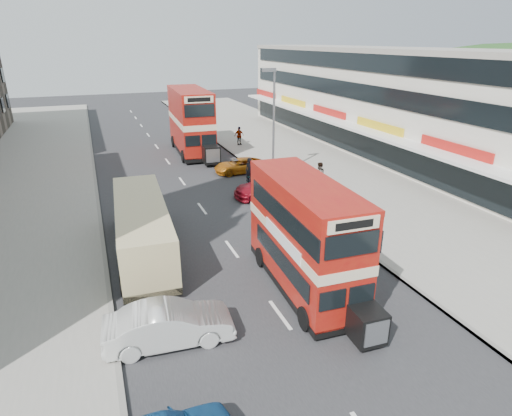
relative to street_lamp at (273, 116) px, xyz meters
name	(u,v)px	position (x,y,z in m)	size (l,w,h in m)	color
ground	(304,347)	(-6.52, -18.00, -4.78)	(160.00, 160.00, 0.00)	#28282B
road_surface	(182,181)	(-6.52, 2.00, -4.78)	(12.00, 90.00, 0.01)	#28282B
pavement_right	(322,165)	(5.48, 2.00, -4.71)	(12.00, 90.00, 0.15)	gray
pavement_left	(2,201)	(-18.52, 2.00, -4.71)	(12.00, 90.00, 0.15)	gray
kerb_left	(97,190)	(-12.62, 2.00, -4.71)	(0.20, 90.00, 0.16)	gray
kerb_right	(257,172)	(-0.42, 2.00, -4.71)	(0.20, 90.00, 0.16)	gray
commercial_row	(390,102)	(13.42, 4.00, -0.09)	(9.90, 46.20, 9.30)	beige
street_lamp	(273,116)	(0.00, 0.00, 0.00)	(1.00, 0.20, 8.12)	slate
bus_main	(305,236)	(-4.78, -14.51, -2.35)	(2.67, 8.48, 4.61)	black
bus_second	(191,121)	(-3.73, 10.28, -1.81)	(3.26, 10.37, 5.64)	black
coach	(142,227)	(-10.71, -8.85, -3.33)	(2.88, 9.44, 2.47)	black
car_left_front	(169,325)	(-10.79, -16.05, -4.05)	(1.56, 4.47, 1.47)	silver
car_right_a	(269,186)	(-1.63, -3.33, -4.06)	(2.02, 4.96, 1.44)	maroon
car_right_b	(240,166)	(-1.68, 2.55, -4.21)	(1.91, 4.15, 1.15)	#C16C13
car_right_c	(195,133)	(-2.05, 16.11, -4.16)	(1.47, 3.64, 1.24)	#5D83BB
pedestrian_near	(319,176)	(2.01, -3.62, -3.66)	(0.72, 0.49, 1.95)	gray
pedestrian_far	(239,136)	(1.23, 11.20, -3.73)	(1.06, 0.44, 1.80)	gray
cyclist	(250,177)	(-2.16, -0.96, -4.07)	(0.78, 1.76, 2.11)	gray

